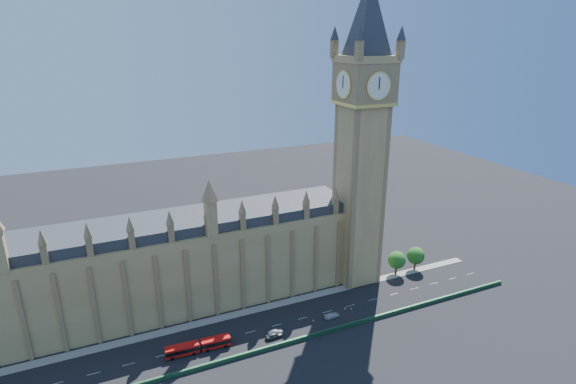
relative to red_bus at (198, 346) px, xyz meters
name	(u,v)px	position (x,y,z in m)	size (l,w,h in m)	color
ground	(264,328)	(18.93, 2.17, -1.49)	(400.00, 400.00, 0.00)	black
palace_westminster	(155,267)	(-6.07, 24.17, 12.37)	(120.00, 20.00, 28.00)	#997F4A
elizabeth_tower	(363,116)	(56.93, 16.16, 53.06)	(20.59, 20.59, 105.00)	#997F4A
bridge_parapet	(276,346)	(18.93, -6.83, -0.89)	(160.00, 0.60, 1.20)	#1E4C2D
kerb_north	(253,310)	(18.93, 11.67, -1.41)	(160.00, 3.00, 0.16)	gray
tree_east_near	(397,259)	(71.16, 12.25, 4.15)	(6.00, 6.00, 8.50)	#382619
tree_east_far	(416,255)	(79.16, 12.25, 4.15)	(6.00, 6.00, 8.50)	#382619
red_bus	(198,346)	(0.00, 0.00, 0.00)	(16.78, 3.44, 2.83)	red
car_grey	(274,335)	(19.97, -2.80, -0.67)	(1.93, 4.80, 1.64)	#393B40
car_silver	(276,332)	(20.93, -1.52, -0.82)	(1.42, 4.06, 1.34)	#9FA2A6
car_white	(332,316)	(38.77, -0.95, -0.81)	(1.90, 4.68, 1.36)	silver
cone_a	(313,321)	(32.93, -0.63, -1.13)	(0.54, 0.54, 0.73)	black
cone_b	(351,309)	(46.00, 0.15, -1.18)	(0.40, 0.40, 0.63)	black
cone_c	(335,316)	(39.58, -1.25, -1.16)	(0.45, 0.45, 0.67)	black
cone_d	(345,308)	(44.29, 1.03, -1.12)	(0.58, 0.58, 0.75)	black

